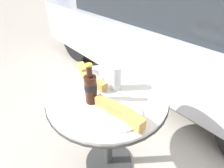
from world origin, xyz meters
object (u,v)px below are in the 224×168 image
(cola_bottle_left, at_px, (91,88))
(drinking_glass, at_px, (116,79))
(parked_car, at_px, (175,31))
(lunch_plate_far, at_px, (88,78))
(bistro_table, at_px, (108,112))
(lunch_plate_near, at_px, (120,113))

(cola_bottle_left, height_order, drinking_glass, cola_bottle_left)
(cola_bottle_left, distance_m, parked_car, 1.82)
(lunch_plate_far, bearing_deg, cola_bottle_left, -27.67)
(bistro_table, distance_m, parked_car, 1.70)
(parked_car, bearing_deg, drinking_glass, -70.35)
(bistro_table, bearing_deg, lunch_plate_near, -21.73)
(drinking_glass, bearing_deg, lunch_plate_far, -154.18)
(drinking_glass, xyz_separation_m, parked_car, (-0.55, 1.54, -0.17))
(lunch_plate_near, relative_size, parked_car, 0.07)
(cola_bottle_left, relative_size, drinking_glass, 1.55)
(cola_bottle_left, xyz_separation_m, drinking_glass, (-0.01, 0.18, -0.02))
(drinking_glass, bearing_deg, cola_bottle_left, -87.21)
(bistro_table, relative_size, parked_car, 0.17)
(bistro_table, bearing_deg, cola_bottle_left, -88.38)
(cola_bottle_left, distance_m, lunch_plate_near, 0.20)
(bistro_table, xyz_separation_m, parked_car, (-0.55, 1.61, 0.05))
(drinking_glass, bearing_deg, lunch_plate_near, -36.78)
(cola_bottle_left, relative_size, lunch_plate_near, 0.80)
(cola_bottle_left, bearing_deg, lunch_plate_far, 152.33)
(lunch_plate_far, relative_size, parked_car, 0.08)
(drinking_glass, height_order, lunch_plate_near, drinking_glass)
(parked_car, bearing_deg, lunch_plate_far, -77.12)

